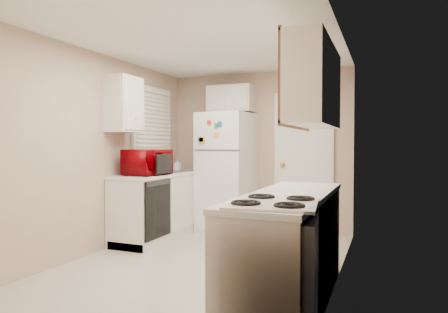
% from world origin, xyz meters
% --- Properties ---
extents(floor, '(3.80, 3.80, 0.00)m').
position_xyz_m(floor, '(0.00, 0.00, 0.00)').
color(floor, beige).
rests_on(floor, ground).
extents(ceiling, '(3.80, 3.80, 0.00)m').
position_xyz_m(ceiling, '(0.00, 0.00, 2.40)').
color(ceiling, white).
rests_on(ceiling, floor).
extents(wall_left, '(3.80, 3.80, 0.00)m').
position_xyz_m(wall_left, '(-1.40, 0.00, 1.20)').
color(wall_left, tan).
rests_on(wall_left, floor).
extents(wall_right, '(3.80, 3.80, 0.00)m').
position_xyz_m(wall_right, '(1.40, 0.00, 1.20)').
color(wall_right, tan).
rests_on(wall_right, floor).
extents(wall_back, '(2.80, 2.80, 0.00)m').
position_xyz_m(wall_back, '(0.00, 1.90, 1.20)').
color(wall_back, tan).
rests_on(wall_back, floor).
extents(wall_front, '(2.80, 2.80, 0.00)m').
position_xyz_m(wall_front, '(0.00, -1.90, 1.20)').
color(wall_front, tan).
rests_on(wall_front, floor).
extents(left_counter, '(0.60, 1.80, 0.90)m').
position_xyz_m(left_counter, '(-1.10, 0.90, 0.45)').
color(left_counter, silver).
rests_on(left_counter, floor).
extents(dishwasher, '(0.03, 0.58, 0.72)m').
position_xyz_m(dishwasher, '(-0.81, 0.30, 0.49)').
color(dishwasher, black).
rests_on(dishwasher, floor).
extents(sink, '(0.54, 0.74, 0.16)m').
position_xyz_m(sink, '(-1.10, 1.05, 0.86)').
color(sink, gray).
rests_on(sink, left_counter).
extents(microwave, '(0.61, 0.35, 0.40)m').
position_xyz_m(microwave, '(-1.04, 0.43, 1.05)').
color(microwave, '#840006').
rests_on(microwave, left_counter).
extents(soap_bottle, '(0.08, 0.09, 0.17)m').
position_xyz_m(soap_bottle, '(-1.15, 1.43, 1.00)').
color(soap_bottle, white).
rests_on(soap_bottle, left_counter).
extents(window_blinds, '(0.10, 0.98, 1.08)m').
position_xyz_m(window_blinds, '(-1.36, 1.05, 1.60)').
color(window_blinds, silver).
rests_on(window_blinds, wall_left).
extents(upper_cabinet_left, '(0.30, 0.45, 0.70)m').
position_xyz_m(upper_cabinet_left, '(-1.25, 0.22, 1.80)').
color(upper_cabinet_left, silver).
rests_on(upper_cabinet_left, wall_left).
extents(refrigerator, '(0.79, 0.77, 1.77)m').
position_xyz_m(refrigerator, '(-0.40, 1.58, 0.88)').
color(refrigerator, white).
rests_on(refrigerator, floor).
extents(cabinet_over_fridge, '(0.70, 0.30, 0.40)m').
position_xyz_m(cabinet_over_fridge, '(-0.40, 1.75, 2.00)').
color(cabinet_over_fridge, silver).
rests_on(cabinet_over_fridge, wall_back).
extents(interior_door, '(0.86, 0.06, 2.08)m').
position_xyz_m(interior_door, '(0.70, 1.86, 1.02)').
color(interior_door, white).
rests_on(interior_door, floor).
extents(right_counter, '(0.60, 2.00, 0.90)m').
position_xyz_m(right_counter, '(1.10, -0.80, 0.45)').
color(right_counter, silver).
rests_on(right_counter, floor).
extents(stove, '(0.64, 0.75, 0.84)m').
position_xyz_m(stove, '(1.14, -1.42, 0.42)').
color(stove, white).
rests_on(stove, floor).
extents(upper_cabinet_right, '(0.30, 1.20, 0.70)m').
position_xyz_m(upper_cabinet_right, '(1.25, -0.50, 1.80)').
color(upper_cabinet_right, silver).
rests_on(upper_cabinet_right, wall_right).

